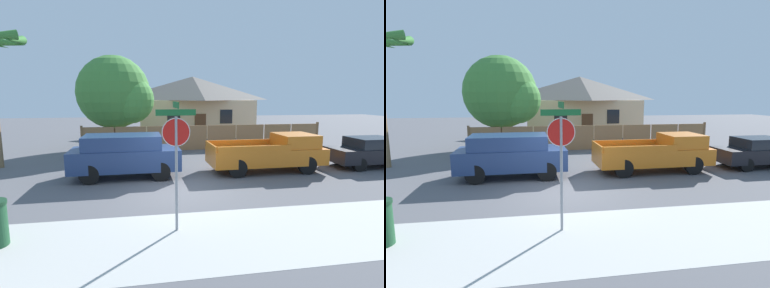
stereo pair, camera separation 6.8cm
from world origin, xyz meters
The scene contains 9 objects.
ground_plane centered at (0.00, 0.00, 0.00)m, with size 80.00×80.00×0.00m, color #56565B.
sidewalk_strip centered at (0.00, -3.60, 0.00)m, with size 36.00×3.20×0.01m.
wooden_fence centered at (2.93, 8.25, 0.77)m, with size 15.37×0.12×1.64m.
house centered at (3.39, 16.39, 2.63)m, with size 10.06×7.69×5.08m.
oak_tree centered at (-2.64, 9.33, 3.50)m, with size 4.79×4.56×5.89m.
red_suv centered at (-1.89, 2.29, 0.98)m, with size 4.46×1.92×1.79m.
orange_pickup centered at (4.52, 2.29, 0.84)m, with size 5.14×1.99×1.67m.
parked_sedan centered at (9.79, 2.29, 0.73)m, with size 4.42×1.77×1.43m.
stop_sign centered at (-0.38, -3.06, 2.20)m, with size 0.97×0.88×3.24m.
Camera 1 is at (-1.21, -10.20, 3.37)m, focal length 28.00 mm.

